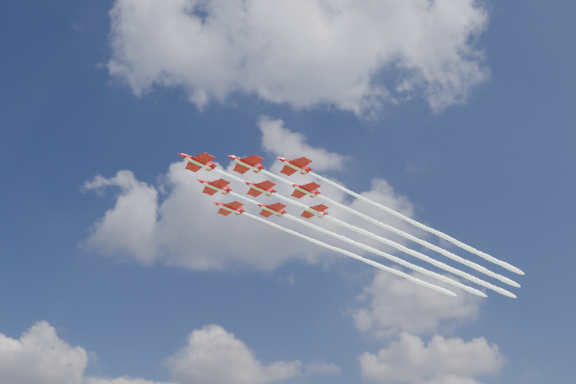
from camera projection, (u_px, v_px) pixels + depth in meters
The scene contains 9 objects.
jet_lead at pixel (359, 230), 157.77m from camera, with size 79.55×81.73×2.44m.
jet_row2_port at pixel (397, 231), 158.44m from camera, with size 79.55×81.73×2.44m.
jet_row2_starb at pixel (363, 247), 167.03m from camera, with size 79.55×81.73×2.44m.
jet_row3_port at pixel (436, 233), 159.12m from camera, with size 79.55×81.73×2.44m.
jet_row3_centre at pixel (400, 248), 167.70m from camera, with size 79.55×81.73×2.44m.
jet_row3_starb at pixel (368, 261), 176.28m from camera, with size 79.55×81.73×2.44m.
jet_row4_port at pixel (436, 249), 168.37m from camera, with size 79.55×81.73×2.44m.
jet_row4_starb at pixel (402, 262), 176.95m from camera, with size 79.55×81.73×2.44m.
jet_tail at pixel (437, 263), 177.62m from camera, with size 79.55×81.73×2.44m.
Camera 1 is at (11.63, -112.44, 8.34)m, focal length 35.00 mm.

